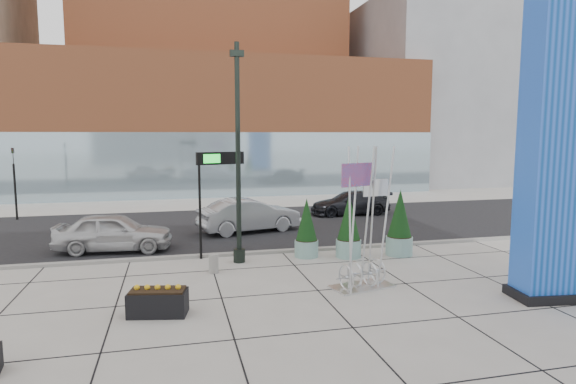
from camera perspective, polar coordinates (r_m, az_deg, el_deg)
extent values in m
plane|color=#9E9991|center=(16.04, -0.99, -10.77)|extent=(160.00, 160.00, 0.00)
cube|color=black|center=(25.60, -5.90, -4.08)|extent=(80.00, 12.00, 0.02)
cube|color=gray|center=(19.80, -3.54, -7.17)|extent=(80.00, 0.30, 0.12)
cube|color=#AE5932|center=(42.15, -7.79, 7.68)|extent=(34.00, 10.00, 11.00)
cube|color=#8CA5B2|center=(37.44, -6.96, 3.21)|extent=(34.00, 0.60, 5.00)
cube|color=slate|center=(55.49, 18.69, 10.80)|extent=(20.00, 18.00, 18.00)
cube|color=#0B4AB2|center=(16.14, 30.62, 6.21)|extent=(2.85, 1.40, 9.88)
cube|color=black|center=(16.81, 29.61, -10.36)|extent=(3.09, 1.65, 0.27)
cylinder|color=black|center=(18.04, -5.94, 4.40)|extent=(0.18, 0.18, 8.18)
cylinder|color=black|center=(18.60, -5.79, -7.49)|extent=(0.45, 0.45, 0.51)
cube|color=black|center=(18.26, -6.09, 16.02)|extent=(0.51, 0.23, 0.23)
cube|color=silver|center=(15.83, 8.75, -10.98)|extent=(2.17, 1.45, 0.05)
cylinder|color=silver|center=(14.91, 6.92, -3.23)|extent=(0.08, 0.08, 4.52)
cylinder|color=silver|center=(15.33, 7.77, -2.96)|extent=(0.08, 0.08, 4.52)
cylinder|color=silver|center=(15.25, 9.35, -3.04)|extent=(0.08, 0.08, 4.52)
cylinder|color=silver|center=(15.66, 10.33, -2.80)|extent=(0.08, 0.08, 4.52)
cylinder|color=silver|center=(15.39, 11.72, -3.00)|extent=(0.08, 0.08, 4.52)
torus|color=silver|center=(15.40, 6.54, -9.88)|extent=(0.26, 0.81, 0.82)
torus|color=silver|center=(15.71, 7.88, -9.55)|extent=(0.26, 0.81, 0.82)
torus|color=silver|center=(15.72, 9.68, -9.58)|extent=(0.26, 0.81, 0.82)
torus|color=silver|center=(16.06, 10.92, -9.26)|extent=(0.26, 0.81, 0.82)
cube|color=red|center=(15.03, 8.04, 2.05)|extent=(1.13, 0.43, 0.72)
cube|color=silver|center=(15.47, 10.69, 0.46)|extent=(0.90, 0.18, 0.54)
cylinder|color=gray|center=(17.30, -8.81, -8.37)|extent=(0.35, 0.35, 0.67)
cylinder|color=black|center=(18.95, -10.40, -1.74)|extent=(0.10, 0.10, 4.12)
cube|color=black|center=(18.84, -7.83, 3.95)|extent=(1.93, 0.74, 0.49)
cube|color=#19D833|center=(18.69, -9.00, 3.91)|extent=(0.66, 0.22, 0.34)
cylinder|color=#81AEA6|center=(20.07, 13.03, -6.22)|extent=(1.07, 1.07, 0.75)
cylinder|color=black|center=(19.99, 13.05, -5.17)|extent=(0.99, 0.99, 0.06)
cone|color=black|center=(19.81, 13.13, -2.45)|extent=(0.96, 0.96, 1.93)
cylinder|color=#81AEA6|center=(19.39, 7.18, -6.63)|extent=(1.01, 1.01, 0.70)
cylinder|color=black|center=(19.31, 7.20, -5.61)|extent=(0.93, 0.93, 0.06)
cone|color=black|center=(19.13, 7.24, -2.96)|extent=(0.90, 0.90, 1.81)
cylinder|color=#81AEA6|center=(19.32, 2.20, -6.69)|extent=(0.94, 0.94, 0.66)
cylinder|color=black|center=(19.25, 2.20, -5.74)|extent=(0.87, 0.87, 0.06)
cone|color=black|center=(19.08, 2.21, -3.25)|extent=(0.85, 0.85, 1.70)
cube|color=black|center=(13.77, -15.15, -12.58)|extent=(1.66, 1.06, 0.66)
cube|color=black|center=(13.66, -15.20, -11.18)|extent=(1.53, 0.93, 0.07)
imported|color=silver|center=(21.32, -19.94, -4.52)|extent=(4.88, 2.38, 1.60)
imported|color=#9C9EA3|center=(24.05, -4.59, -2.79)|extent=(5.34, 2.96, 1.67)
imported|color=black|center=(29.35, 7.37, -1.32)|extent=(4.88, 2.06, 1.41)
cylinder|color=black|center=(31.32, -29.60, 0.00)|extent=(0.12, 0.12, 3.20)
imported|color=black|center=(31.17, -29.82, 3.74)|extent=(0.15, 0.18, 0.90)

